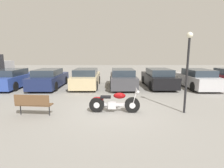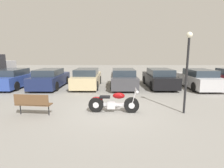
{
  "view_description": "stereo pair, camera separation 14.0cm",
  "coord_description": "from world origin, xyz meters",
  "px_view_note": "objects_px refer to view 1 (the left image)",
  "views": [
    {
      "loc": [
        -0.04,
        -7.45,
        2.5
      ],
      "look_at": [
        0.04,
        1.88,
        0.85
      ],
      "focal_mm": 28.0,
      "sensor_mm": 36.0,
      "label": 1
    },
    {
      "loc": [
        0.1,
        -7.46,
        2.5
      ],
      "look_at": [
        0.04,
        1.88,
        0.85
      ],
      "focal_mm": 28.0,
      "sensor_mm": 36.0,
      "label": 2
    }
  ],
  "objects_px": {
    "parked_car_blue": "(13,79)",
    "lamp_post": "(188,62)",
    "parked_car_champagne": "(86,78)",
    "parked_car_silver": "(197,79)",
    "parked_car_navy": "(49,79)",
    "park_bench": "(33,103)",
    "parked_car_dark_grey": "(123,79)",
    "motorcycle": "(114,103)",
    "parked_car_black": "(158,78)"
  },
  "relations": [
    {
      "from": "parked_car_navy",
      "to": "park_bench",
      "type": "height_order",
      "value": "parked_car_navy"
    },
    {
      "from": "parked_car_champagne",
      "to": "parked_car_silver",
      "type": "relative_size",
      "value": 1.0
    },
    {
      "from": "motorcycle",
      "to": "parked_car_silver",
      "type": "relative_size",
      "value": 0.49
    },
    {
      "from": "parked_car_navy",
      "to": "lamp_post",
      "type": "distance_m",
      "value": 9.62
    },
    {
      "from": "parked_car_champagne",
      "to": "parked_car_black",
      "type": "relative_size",
      "value": 1.0
    },
    {
      "from": "parked_car_navy",
      "to": "park_bench",
      "type": "distance_m",
      "value": 6.14
    },
    {
      "from": "parked_car_blue",
      "to": "parked_car_black",
      "type": "distance_m",
      "value": 10.8
    },
    {
      "from": "parked_car_blue",
      "to": "lamp_post",
      "type": "xyz_separation_m",
      "value": [
        10.35,
        -5.67,
        1.5
      ]
    },
    {
      "from": "park_bench",
      "to": "motorcycle",
      "type": "bearing_deg",
      "value": 7.82
    },
    {
      "from": "parked_car_navy",
      "to": "parked_car_champagne",
      "type": "height_order",
      "value": "same"
    },
    {
      "from": "parked_car_navy",
      "to": "lamp_post",
      "type": "bearing_deg",
      "value": -36.41
    },
    {
      "from": "parked_car_dark_grey",
      "to": "lamp_post",
      "type": "height_order",
      "value": "lamp_post"
    },
    {
      "from": "park_bench",
      "to": "lamp_post",
      "type": "bearing_deg",
      "value": 3.05
    },
    {
      "from": "parked_car_navy",
      "to": "motorcycle",
      "type": "bearing_deg",
      "value": -49.91
    },
    {
      "from": "parked_car_dark_grey",
      "to": "parked_car_silver",
      "type": "relative_size",
      "value": 1.0
    },
    {
      "from": "park_bench",
      "to": "parked_car_dark_grey",
      "type": "bearing_deg",
      "value": 56.49
    },
    {
      "from": "parked_car_dark_grey",
      "to": "parked_car_silver",
      "type": "distance_m",
      "value": 5.41
    },
    {
      "from": "parked_car_navy",
      "to": "parked_car_black",
      "type": "distance_m",
      "value": 8.11
    },
    {
      "from": "motorcycle",
      "to": "parked_car_blue",
      "type": "height_order",
      "value": "parked_car_blue"
    },
    {
      "from": "parked_car_black",
      "to": "park_bench",
      "type": "xyz_separation_m",
      "value": [
        -6.69,
        -6.21,
        -0.1
      ]
    },
    {
      "from": "parked_car_champagne",
      "to": "parked_car_blue",
      "type": "bearing_deg",
      "value": -177.84
    },
    {
      "from": "parked_car_navy",
      "to": "park_bench",
      "type": "bearing_deg",
      "value": -76.7
    },
    {
      "from": "motorcycle",
      "to": "lamp_post",
      "type": "distance_m",
      "value": 3.47
    },
    {
      "from": "parked_car_navy",
      "to": "parked_car_silver",
      "type": "distance_m",
      "value": 10.8
    },
    {
      "from": "parked_car_champagne",
      "to": "motorcycle",
      "type": "bearing_deg",
      "value": -71.3
    },
    {
      "from": "motorcycle",
      "to": "parked_car_silver",
      "type": "bearing_deg",
      "value": 41.04
    },
    {
      "from": "parked_car_navy",
      "to": "parked_car_silver",
      "type": "xyz_separation_m",
      "value": [
        10.8,
        -0.17,
        0.0
      ]
    },
    {
      "from": "parked_car_champagne",
      "to": "parked_car_navy",
      "type": "bearing_deg",
      "value": -174.96
    },
    {
      "from": "parked_car_black",
      "to": "lamp_post",
      "type": "bearing_deg",
      "value": -94.44
    },
    {
      "from": "parked_car_champagne",
      "to": "parked_car_dark_grey",
      "type": "distance_m",
      "value": 2.71
    },
    {
      "from": "parked_car_dark_grey",
      "to": "lamp_post",
      "type": "distance_m",
      "value": 6.3
    },
    {
      "from": "parked_car_blue",
      "to": "parked_car_black",
      "type": "xyz_separation_m",
      "value": [
        10.8,
        0.2,
        0.0
      ]
    },
    {
      "from": "parked_car_navy",
      "to": "parked_car_black",
      "type": "relative_size",
      "value": 1.0
    },
    {
      "from": "park_bench",
      "to": "lamp_post",
      "type": "height_order",
      "value": "lamp_post"
    },
    {
      "from": "parked_car_blue",
      "to": "parked_car_navy",
      "type": "distance_m",
      "value": 2.7
    },
    {
      "from": "parked_car_dark_grey",
      "to": "motorcycle",
      "type": "bearing_deg",
      "value": -97.65
    },
    {
      "from": "motorcycle",
      "to": "parked_car_black",
      "type": "height_order",
      "value": "parked_car_black"
    },
    {
      "from": "parked_car_dark_grey",
      "to": "park_bench",
      "type": "distance_m",
      "value": 7.23
    },
    {
      "from": "parked_car_navy",
      "to": "parked_car_dark_grey",
      "type": "distance_m",
      "value": 5.4
    },
    {
      "from": "lamp_post",
      "to": "parked_car_black",
      "type": "bearing_deg",
      "value": 85.56
    },
    {
      "from": "parked_car_blue",
      "to": "lamp_post",
      "type": "distance_m",
      "value": 11.9
    },
    {
      "from": "parked_car_navy",
      "to": "park_bench",
      "type": "xyz_separation_m",
      "value": [
        1.41,
        -5.97,
        -0.1
      ]
    },
    {
      "from": "motorcycle",
      "to": "lamp_post",
      "type": "bearing_deg",
      "value": -2.17
    },
    {
      "from": "motorcycle",
      "to": "parked_car_champagne",
      "type": "bearing_deg",
      "value": 108.7
    },
    {
      "from": "parked_car_dark_grey",
      "to": "parked_car_black",
      "type": "distance_m",
      "value": 2.71
    },
    {
      "from": "motorcycle",
      "to": "parked_car_champagne",
      "type": "distance_m",
      "value": 6.09
    },
    {
      "from": "parked_car_blue",
      "to": "parked_car_dark_grey",
      "type": "xyz_separation_m",
      "value": [
        8.1,
        0.02,
        0.0
      ]
    },
    {
      "from": "parked_car_black",
      "to": "parked_car_champagne",
      "type": "bearing_deg",
      "value": 179.98
    },
    {
      "from": "parked_car_blue",
      "to": "parked_car_navy",
      "type": "relative_size",
      "value": 1.0
    },
    {
      "from": "parked_car_silver",
      "to": "motorcycle",
      "type": "bearing_deg",
      "value": -138.96
    }
  ]
}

